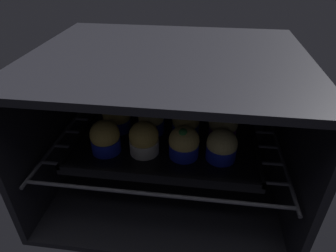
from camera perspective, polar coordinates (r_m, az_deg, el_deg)
The scene contains 15 objects.
oven_cavity at distance 74.60cm, azimuth 0.38°, elevation 1.43°, with size 59.00×47.00×37.00cm.
oven_rack at distance 72.95cm, azimuth -0.05°, elevation -2.57°, with size 54.80×42.00×0.80cm.
baking_tray at distance 72.76cm, azimuth 0.00°, elevation -1.65°, with size 42.63×33.93×2.20cm.
muffin_row0_col0 at distance 65.95cm, azimuth -12.22°, elevation -2.23°, with size 6.60×6.60×7.72cm.
muffin_row0_col1 at distance 64.24cm, azimuth -4.74°, elevation -2.53°, with size 6.57×6.57×7.76cm.
muffin_row0_col2 at distance 63.25cm, azimuth 3.14°, elevation -3.39°, with size 6.70×6.70×7.72cm.
muffin_row0_col3 at distance 63.57cm, azimuth 10.47°, elevation -3.93°, with size 6.65×6.65×7.24cm.
muffin_row1_col0 at distance 72.94cm, azimuth -9.93°, elevation 1.86°, with size 7.03×7.03×7.97cm.
muffin_row1_col1 at distance 71.46cm, azimuth -3.33°, elevation 1.21°, with size 6.55×6.55×7.66cm.
muffin_row1_col2 at distance 70.03cm, azimuth 3.49°, elevation 0.61°, with size 6.59×6.59×7.49cm.
muffin_row1_col3 at distance 70.29cm, azimuth 10.74°, elevation 0.26°, with size 7.00×7.00×7.65cm.
muffin_row2_col0 at distance 80.66cm, azimuth -8.52°, elevation 5.08°, with size 7.12×7.12×7.94cm.
muffin_row2_col1 at distance 78.30cm, azimuth -2.51°, elevation 4.64°, with size 6.80×6.80×8.01cm.
muffin_row2_col2 at distance 77.78cm, azimuth 3.87°, elevation 4.00°, with size 6.86×6.86×7.37cm.
muffin_row2_col3 at distance 77.53cm, azimuth 10.72°, elevation 3.54°, with size 6.55×6.55×7.61cm.
Camera 1 is at (7.94, -36.99, 55.78)cm, focal length 31.09 mm.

